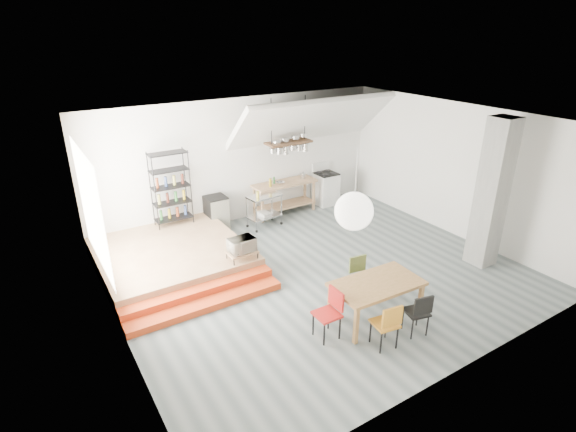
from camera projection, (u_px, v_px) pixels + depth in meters
floor at (318, 273)px, 9.50m from camera, size 8.00×8.00×0.00m
wall_back at (241, 161)px, 11.60m from camera, size 8.00×0.04×3.20m
wall_left at (110, 252)px, 6.92m from camera, size 0.04×7.00×3.20m
wall_right at (455, 170)px, 10.82m from camera, size 0.04×7.00×3.20m
ceiling at (323, 121)px, 8.24m from camera, size 8.00×7.00×0.02m
slope_ceiling at (312, 120)px, 11.64m from camera, size 4.40×1.44×1.32m
window_pane at (91, 209)px, 8.02m from camera, size 0.02×2.50×2.20m
platform at (172, 256)px, 9.76m from camera, size 3.00×3.00×0.40m
step_lower at (207, 305)px, 8.29m from camera, size 3.00×0.35×0.13m
step_upper at (199, 293)px, 8.54m from camera, size 3.00×0.35×0.27m
concrete_column at (492, 194)px, 9.31m from camera, size 0.50×0.50×3.20m
kitchen_counter at (285, 192)px, 12.25m from camera, size 1.80×0.60×0.91m
stove at (326, 188)px, 12.99m from camera, size 0.60×0.60×1.18m
pot_rack at (290, 145)px, 11.55m from camera, size 1.20×0.50×1.43m
wire_shelving at (171, 187)px, 10.50m from camera, size 0.88×0.38×1.80m
microwave_shelf at (242, 252)px, 9.19m from camera, size 0.60×0.40×0.16m
paper_lantern at (354, 211)px, 6.88m from camera, size 0.60×0.60×0.60m
dining_table at (377, 286)px, 7.76m from camera, size 1.61×0.95×0.75m
chair_mustard at (388, 322)px, 7.10m from camera, size 0.43×0.43×0.83m
chair_black at (419, 311)px, 7.42m from camera, size 0.44×0.44×0.80m
chair_olive at (360, 274)px, 8.48m from camera, size 0.42×0.42×0.83m
chair_red at (330, 309)px, 7.38m from camera, size 0.40×0.40×0.87m
rolling_cart at (264, 206)px, 11.49m from camera, size 0.91×0.58×0.85m
mini_fridge at (217, 213)px, 11.38m from camera, size 0.51×0.51×0.87m
microwave at (242, 245)px, 9.12m from camera, size 0.55×0.39×0.29m
bowl at (280, 183)px, 12.01m from camera, size 0.28×0.28×0.06m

